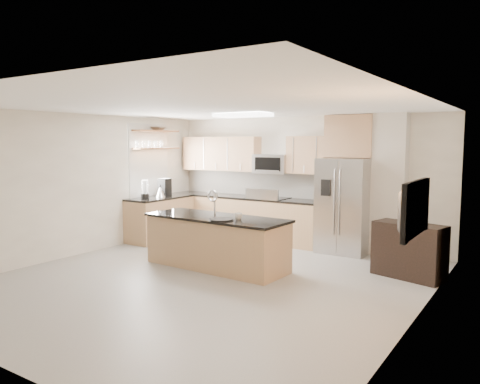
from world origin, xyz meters
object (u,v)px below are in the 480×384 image
Objects in this scene: platter at (221,219)px; coffee_maker at (164,188)px; bowl at (158,128)px; credenza at (409,251)px; cup at (238,216)px; blender at (145,191)px; microwave at (272,164)px; kettle at (160,192)px; television at (405,208)px; flower_vase at (412,202)px; range at (269,219)px; refrigerator at (344,206)px; island at (217,242)px.

coffee_maker reaches higher than platter.
credenza is at bearing -2.56° from bowl.
blender is (-2.83, 0.81, 0.18)m from cup.
credenza is at bearing -21.92° from microwave.
bowl is at bearing 136.38° from kettle.
television is (5.58, -1.62, 0.26)m from blender.
bowl reaches higher than flower_vase.
refrigerator reaches higher than range.
bowl reaches higher than coffee_maker.
refrigerator is 4.01m from blender.
television reaches higher than kettle.
kettle is (-5.13, 0.03, 0.61)m from credenza.
blender is at bearing -175.14° from flower_vase.
refrigerator is 3.85m from coffee_maker.
island is 3.48m from bowl.
television is at bearing -79.04° from flower_vase.
microwave reaches higher than platter.
cup is at bearing 40.63° from platter.
cup is at bearing -72.76° from microwave.
range is 2.94× the size of blender.
microwave is 2.65m from cup.
kettle is (-2.78, 1.21, 0.13)m from cup.
island is 0.57m from platter.
cup is (0.47, -0.07, 0.48)m from island.
blender is at bearing 159.39° from platter.
range is at bearing 174.96° from credenza.
credenza is at bearing 24.04° from island.
bowl reaches higher than kettle.
coffee_maker is at bearing 152.67° from island.
refrigerator is at bearing 145.08° from flower_vase.
refrigerator is 2.44m from cup.
range is 3.36m from flower_vase.
flower_vase is (5.36, -0.17, -1.22)m from bowl.
blender reaches higher than island.
kettle is at bearing -165.40° from credenza.
platter is 3.06m from television.
microwave is 2.67m from island.
coffee_maker reaches higher than credenza.
cup is at bearing -23.56° from kettle.
cup is 0.22× the size of flower_vase.
coffee_maker is 1.29m from bowl.
coffee_maker reaches higher than range.
platter is at bearing -114.37° from refrigerator.
range is at bearing 108.11° from cup.
coffee_maker is 0.96× the size of bowl.
blender reaches higher than platter.
flower_vase is (2.35, 1.25, 0.25)m from cup.
flower_vase is at bearing -1.84° from bowl.
platter is (0.55, -2.61, -0.76)m from microwave.
credenza is 0.74m from flower_vase.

